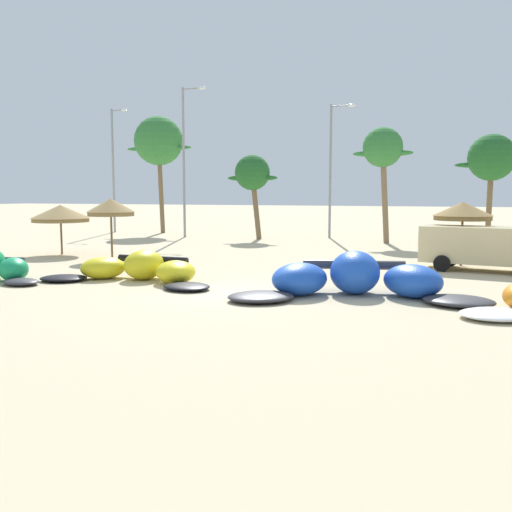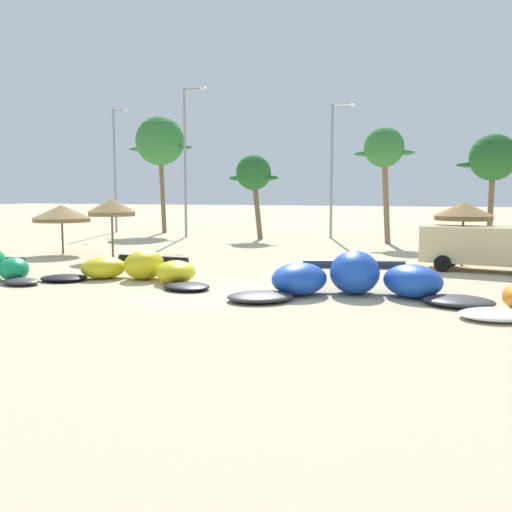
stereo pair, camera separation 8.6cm
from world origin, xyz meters
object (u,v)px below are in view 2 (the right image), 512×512
Objects in this scene: palm_leftmost at (160,142)px; lamppost_east_center at (334,164)px; beach_umbrella_near_palms at (464,211)px; kite_left at (139,269)px; lamppost_west at (116,165)px; palm_left_of_gap at (384,150)px; lamppost_west_center at (187,155)px; beach_umbrella_middle at (112,207)px; beach_umbrella_near_van at (62,213)px; parked_van at (486,245)px; palm_center_left at (493,159)px; kite_left_of_center at (355,279)px; palm_left at (254,174)px.

lamppost_east_center is at bearing -1.60° from palm_leftmost.
lamppost_east_center is (-8.94, 13.37, 2.87)m from beach_umbrella_near_palms.
kite_left is 27.60m from lamppost_west.
lamppost_east_center reaches higher than beach_umbrella_near_palms.
palm_left_of_gap reaches higher than kite_left.
palm_leftmost is 5.66m from lamppost_west_center.
beach_umbrella_middle reaches higher than beach_umbrella_near_palms.
kite_left is 2.35× the size of beach_umbrella_near_van.
palm_left_of_gap is (6.16, 19.10, 5.58)m from kite_left.
beach_umbrella_near_van is 0.41× the size of palm_left_of_gap.
palm_center_left reaches higher than parked_van.
beach_umbrella_near_van is at bearing -93.05° from lamppost_west_center.
palm_left is (-10.93, 19.58, 4.05)m from kite_left_of_center.
parked_van is 0.58× the size of palm_leftmost.
beach_umbrella_middle is 19.31m from palm_leftmost.
palm_left_of_gap is at bearing -1.42° from palm_left.
palm_leftmost reaches higher than kite_left.
palm_left_of_gap is at bearing -10.73° from palm_leftmost.
parked_van is 0.58× the size of lamppost_east_center.
beach_umbrella_near_van is 19.54m from lamppost_east_center.
beach_umbrella_near_van is 17.52m from lamppost_west.
palm_leftmost is (-12.29, 22.60, 6.98)m from kite_left.
palm_left_of_gap reaches higher than kite_left_of_center.
palm_left_of_gap is (-5.89, 11.84, 4.92)m from parked_van.
kite_left_of_center is 1.34× the size of palm_left.
beach_umbrella_near_van reaches higher than kite_left_of_center.
beach_umbrella_middle is 0.42× the size of palm_center_left.
beach_umbrella_middle is at bearing -135.66° from palm_center_left.
kite_left is 7.64m from beach_umbrella_middle.
palm_left is at bearing 81.49° from beach_umbrella_middle.
parked_van is at bearing -63.54° from palm_left_of_gap.
kite_left is 1.21× the size of palm_left.
beach_umbrella_near_palms is 22.06m from lamppost_west_center.
parked_van is 18.39m from lamppost_east_center.
parked_van is 19.51m from palm_left.
beach_umbrella_near_van is at bearing -142.60° from palm_center_left.
palm_leftmost is 1.33× the size of palm_center_left.
palm_left_of_gap is (18.45, -3.50, -1.40)m from palm_leftmost.
lamppost_west reaches higher than beach_umbrella_middle.
beach_umbrella_near_palms is at bearing 71.33° from kite_left_of_center.
beach_umbrella_middle is 0.54× the size of parked_van.
lamppost_west reaches higher than palm_left.
kite_left_of_center is (8.06, -0.25, 0.10)m from kite_left.
kite_left_of_center is at bearing -117.99° from parked_van.
lamppost_west_center is at bearing -163.34° from lamppost_east_center.
lamppost_west is at bearing -168.51° from palm_leftmost.
palm_leftmost is at bearing 102.32° from beach_umbrella_near_van.
lamppost_west is at bearing 115.32° from beach_umbrella_near_van.
beach_umbrella_near_palms is 0.40× the size of palm_center_left.
parked_van is 29.46m from palm_leftmost.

